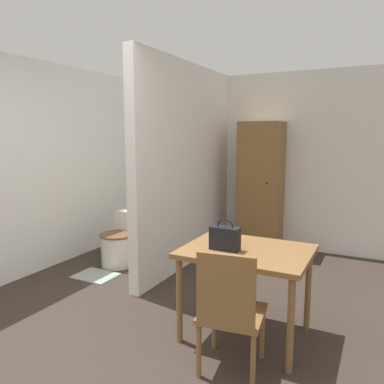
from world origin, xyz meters
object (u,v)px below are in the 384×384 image
at_px(wooden_chair, 230,309).
at_px(handbag, 225,238).
at_px(wooden_cabinet, 260,187).
at_px(dining_table, 247,259).
at_px(toilet, 120,244).

height_order(wooden_chair, handbag, handbag).
xyz_separation_m(wooden_chair, wooden_cabinet, (-0.66, 2.86, 0.43)).
bearing_deg(dining_table, wooden_chair, -82.80).
bearing_deg(handbag, wooden_chair, -63.40).
bearing_deg(toilet, wooden_cabinet, 45.62).
bearing_deg(dining_table, handbag, -146.96).
height_order(wooden_chair, wooden_cabinet, wooden_cabinet).
bearing_deg(wooden_chair, toilet, 137.52).
relative_size(toilet, handbag, 2.57).
xyz_separation_m(toilet, handbag, (1.84, -1.00, 0.56)).
bearing_deg(wooden_chair, handbag, 109.10).
distance_m(wooden_chair, wooden_cabinet, 2.96).
bearing_deg(wooden_cabinet, wooden_chair, -76.91).
bearing_deg(dining_table, wooden_cabinet, 104.41).
relative_size(wooden_chair, wooden_cabinet, 0.49).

